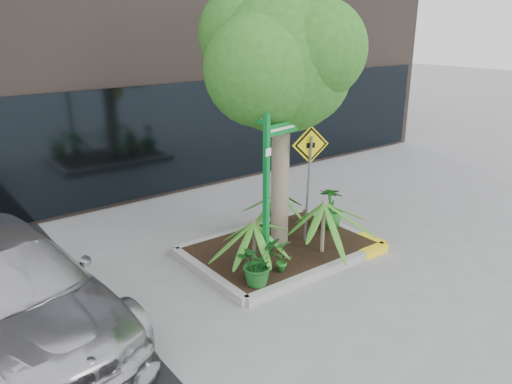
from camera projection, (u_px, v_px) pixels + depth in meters
ground at (283, 262)px, 8.89m from camera, size 80.00×80.00×0.00m
planter at (283, 248)px, 9.19m from camera, size 3.35×2.36×0.15m
tree at (281, 61)px, 8.33m from camera, size 3.13×2.78×4.70m
palm_front at (324, 203)px, 8.66m from camera, size 1.10×1.10×1.22m
palm_left at (254, 222)px, 8.11m from camera, size 0.98×0.98×1.09m
palm_back at (280, 193)px, 9.63m from camera, size 0.92×0.92×1.02m
parked_car at (5, 289)px, 6.58m from camera, size 2.77×5.12×1.41m
shrub_a at (257, 262)px, 7.73m from camera, size 0.85×0.85×0.73m
shrub_b at (331, 207)px, 9.86m from camera, size 0.66×0.66×0.85m
shrub_c at (282, 255)px, 8.13m from camera, size 0.33×0.33×0.59m
shrub_d at (278, 210)px, 9.90m from camera, size 0.45×0.45×0.71m
street_sign_post at (266, 177)px, 7.80m from camera, size 0.93×0.83×2.83m
cattle_sign at (309, 165)px, 8.82m from camera, size 0.64×0.26×2.21m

